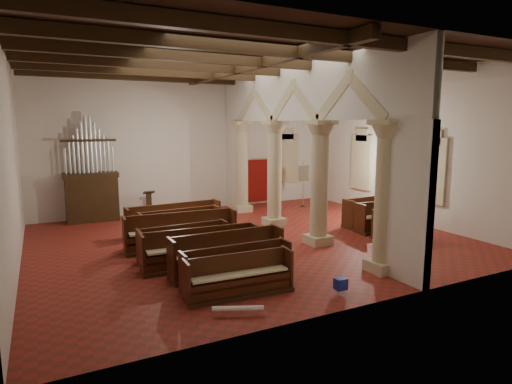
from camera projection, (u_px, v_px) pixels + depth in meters
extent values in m
plane|color=maroon|center=(250.00, 240.00, 14.78)|extent=(14.00, 14.00, 0.00)
plane|color=#331D11|center=(249.00, 60.00, 13.83)|extent=(14.00, 14.00, 0.00)
cube|color=silver|center=(192.00, 145.00, 19.59)|extent=(14.00, 0.02, 6.00)
cube|color=silver|center=(374.00, 170.00, 9.01)|extent=(14.00, 0.02, 6.00)
cube|color=silver|center=(10.00, 161.00, 11.18)|extent=(0.02, 12.00, 6.00)
cube|color=silver|center=(404.00, 148.00, 17.42)|extent=(0.02, 12.00, 6.00)
cube|color=#BEB18D|center=(382.00, 266.00, 11.59)|extent=(0.75, 0.75, 0.30)
cylinder|color=#BEB18D|center=(385.00, 201.00, 11.30)|extent=(0.56, 0.56, 3.30)
cube|color=#BEB18D|center=(318.00, 240.00, 14.23)|extent=(0.75, 0.75, 0.30)
cylinder|color=#BEB18D|center=(319.00, 186.00, 13.95)|extent=(0.56, 0.56, 3.30)
cube|color=#BEB18D|center=(274.00, 221.00, 16.88)|extent=(0.75, 0.75, 0.30)
cylinder|color=#BEB18D|center=(274.00, 176.00, 16.59)|extent=(0.56, 0.56, 3.30)
cube|color=#BEB18D|center=(242.00, 208.00, 19.52)|extent=(0.75, 0.75, 0.30)
cylinder|color=#BEB18D|center=(242.00, 169.00, 19.23)|extent=(0.56, 0.56, 3.30)
cube|color=silver|center=(296.00, 92.00, 14.78)|extent=(0.25, 11.90, 1.93)
cube|color=#2F6B56|center=(432.00, 171.00, 16.21)|extent=(0.03, 1.00, 2.20)
cube|color=#2F6B56|center=(362.00, 162.00, 19.74)|extent=(0.03, 1.00, 2.20)
cube|color=#2F6B56|center=(286.00, 158.00, 21.92)|extent=(1.00, 0.03, 2.20)
cube|color=#352310|center=(92.00, 199.00, 17.48)|extent=(2.00, 0.80, 1.80)
cube|color=#352310|center=(91.00, 175.00, 17.32)|extent=(2.10, 0.85, 0.20)
cube|color=#322310|center=(149.00, 215.00, 18.64)|extent=(0.41, 0.41, 0.09)
cube|color=#322310|center=(149.00, 204.00, 18.57)|extent=(0.20, 0.20, 0.99)
cube|color=#322310|center=(149.00, 192.00, 18.42)|extent=(0.45, 0.36, 0.17)
cube|color=maroon|center=(261.00, 181.00, 21.37)|extent=(1.60, 0.06, 2.10)
cylinder|color=gold|center=(261.00, 159.00, 21.18)|extent=(1.80, 0.04, 0.04)
cone|color=#352310|center=(303.00, 206.00, 20.63)|extent=(0.32, 0.32, 0.11)
cylinder|color=gold|center=(303.00, 185.00, 20.46)|extent=(0.04, 0.04, 2.16)
cylinder|color=gold|center=(304.00, 164.00, 20.31)|extent=(0.19, 0.62, 0.03)
cube|color=navy|center=(304.00, 173.00, 20.36)|extent=(0.48, 0.15, 0.77)
cube|color=navy|center=(341.00, 284.00, 10.06)|extent=(0.28, 0.23, 0.28)
cube|color=navy|center=(266.00, 252.00, 12.46)|extent=(0.40, 0.36, 0.34)
cube|color=navy|center=(218.00, 248.00, 12.87)|extent=(0.37, 0.32, 0.33)
cylinder|color=silver|center=(238.00, 308.00, 8.90)|extent=(1.03, 0.54, 0.11)
cylinder|color=white|center=(247.00, 276.00, 10.79)|extent=(1.00, 0.31, 0.10)
cube|color=#352310|center=(239.00, 293.00, 10.00)|extent=(2.61, 0.79, 0.09)
cube|color=#3B240C|center=(240.00, 283.00, 9.92)|extent=(2.44, 0.50, 0.42)
cube|color=#3B240C|center=(236.00, 271.00, 10.07)|extent=(2.43, 0.19, 0.88)
cube|color=#3B240C|center=(187.00, 282.00, 9.38)|extent=(0.09, 0.56, 0.88)
cube|color=#3B240C|center=(285.00, 265.00, 10.50)|extent=(0.09, 0.56, 0.88)
cube|color=beige|center=(240.00, 274.00, 9.88)|extent=(2.34, 0.46, 0.05)
cube|color=#352310|center=(237.00, 284.00, 10.57)|extent=(2.80, 0.68, 0.10)
cube|color=#3A1B0C|center=(238.00, 274.00, 10.49)|extent=(2.65, 0.39, 0.43)
cube|color=#3A1B0C|center=(234.00, 262.00, 10.65)|extent=(2.65, 0.08, 0.91)
cube|color=#3A1B0C|center=(183.00, 273.00, 9.90)|extent=(0.07, 0.58, 0.91)
cube|color=#3A1B0C|center=(285.00, 256.00, 11.12)|extent=(0.07, 0.58, 0.91)
cube|color=beige|center=(238.00, 265.00, 10.45)|extent=(2.55, 0.36, 0.05)
cube|color=#352310|center=(228.00, 271.00, 11.46)|extent=(3.13, 0.78, 0.11)
cube|color=#3B1D0C|center=(229.00, 261.00, 11.36)|extent=(2.97, 0.46, 0.48)
cube|color=#3B1D0C|center=(225.00, 249.00, 11.54)|extent=(2.97, 0.11, 1.02)
cube|color=#3B1D0C|center=(171.00, 259.00, 10.71)|extent=(0.08, 0.64, 1.02)
cube|color=#3B1D0C|center=(277.00, 244.00, 12.06)|extent=(0.08, 0.64, 1.02)
cube|color=beige|center=(228.00, 252.00, 11.32)|extent=(2.86, 0.42, 0.05)
cube|color=#352310|center=(201.00, 265.00, 11.99)|extent=(3.30, 0.90, 0.10)
cube|color=#3A1A0C|center=(202.00, 255.00, 11.90)|extent=(3.14, 0.58, 0.47)
cube|color=#3A1A0C|center=(199.00, 244.00, 12.07)|extent=(3.12, 0.24, 0.98)
cube|color=#3A1A0C|center=(143.00, 254.00, 11.21)|extent=(0.11, 0.62, 0.98)
cube|color=#3A1A0C|center=(252.00, 239.00, 12.63)|extent=(0.11, 0.62, 0.98)
cube|color=beige|center=(201.00, 247.00, 11.86)|extent=(3.01, 0.54, 0.05)
cube|color=#352310|center=(185.00, 256.00, 12.80)|extent=(2.74, 0.76, 0.09)
cube|color=#3A1F0C|center=(185.00, 248.00, 12.72)|extent=(2.58, 0.47, 0.42)
cube|color=#3A1F0C|center=(182.00, 239.00, 12.87)|extent=(2.57, 0.16, 0.89)
cube|color=#3A1F0C|center=(139.00, 245.00, 12.15)|extent=(0.09, 0.57, 0.89)
cube|color=#3A1F0C|center=(225.00, 235.00, 13.33)|extent=(0.09, 0.57, 0.89)
cube|color=beige|center=(185.00, 240.00, 12.68)|extent=(2.47, 0.43, 0.05)
cube|color=#352310|center=(182.00, 246.00, 13.77)|extent=(3.60, 0.99, 0.11)
cube|color=#3B220C|center=(182.00, 238.00, 13.67)|extent=(3.43, 0.65, 0.49)
cube|color=#3B220C|center=(180.00, 228.00, 13.85)|extent=(3.41, 0.29, 1.04)
cube|color=#3B220C|center=(125.00, 235.00, 12.92)|extent=(0.12, 0.66, 1.04)
cube|color=#3B220C|center=(231.00, 223.00, 14.47)|extent=(0.12, 0.66, 1.04)
cube|color=beige|center=(182.00, 229.00, 13.63)|extent=(3.29, 0.60, 0.05)
cube|color=#352310|center=(181.00, 240.00, 14.55)|extent=(2.80, 0.90, 0.10)
cube|color=#411B0D|center=(181.00, 232.00, 14.46)|extent=(2.63, 0.58, 0.47)
cube|color=#411B0D|center=(179.00, 223.00, 14.63)|extent=(2.61, 0.23, 0.99)
cube|color=#411B0D|center=(140.00, 228.00, 13.88)|extent=(0.11, 0.63, 0.99)
cube|color=#411B0D|center=(217.00, 220.00, 15.08)|extent=(0.11, 0.63, 0.99)
cube|color=beige|center=(181.00, 224.00, 14.42)|extent=(2.53, 0.53, 0.05)
cube|color=#352310|center=(175.00, 232.00, 15.54)|extent=(3.47, 0.93, 0.11)
cube|color=#411C0D|center=(175.00, 225.00, 15.45)|extent=(3.30, 0.61, 0.47)
cube|color=#411C0D|center=(173.00, 217.00, 15.62)|extent=(3.28, 0.26, 1.00)
cube|color=#411C0D|center=(127.00, 222.00, 14.72)|extent=(0.11, 0.63, 1.00)
cube|color=#411C0D|center=(217.00, 213.00, 16.22)|extent=(0.11, 0.63, 1.00)
cube|color=beige|center=(175.00, 218.00, 15.41)|extent=(3.17, 0.56, 0.05)
cube|color=#352310|center=(398.00, 236.00, 15.04)|extent=(1.95, 0.76, 0.10)
cube|color=#471E0F|center=(400.00, 229.00, 14.96)|extent=(1.79, 0.46, 0.44)
cube|color=#471E0F|center=(395.00, 221.00, 15.12)|extent=(1.78, 0.13, 0.94)
cube|color=#471E0F|center=(378.00, 225.00, 14.57)|extent=(0.09, 0.59, 0.94)
cube|color=#471E0F|center=(418.00, 219.00, 15.39)|extent=(0.09, 0.59, 0.94)
cube|color=beige|center=(400.00, 222.00, 14.92)|extent=(1.72, 0.41, 0.05)
cube|color=#352310|center=(380.00, 230.00, 15.87)|extent=(1.96, 0.86, 0.11)
cube|color=#3E1F0D|center=(382.00, 223.00, 15.78)|extent=(1.79, 0.54, 0.48)
cube|color=#3E1F0D|center=(377.00, 215.00, 15.95)|extent=(1.76, 0.19, 1.01)
cube|color=#3E1F0D|center=(361.00, 218.00, 15.39)|extent=(0.11, 0.64, 1.01)
cube|color=#3E1F0D|center=(399.00, 213.00, 16.21)|extent=(0.11, 0.64, 1.01)
cube|color=beige|center=(382.00, 216.00, 15.73)|extent=(1.71, 0.49, 0.05)
cube|color=#352310|center=(365.00, 225.00, 16.67)|extent=(1.93, 0.88, 0.11)
cube|color=#3B250C|center=(367.00, 218.00, 16.58)|extent=(1.76, 0.55, 0.48)
cube|color=#3B250C|center=(363.00, 210.00, 16.75)|extent=(1.73, 0.20, 1.02)
cube|color=#3B250C|center=(347.00, 213.00, 16.20)|extent=(0.12, 0.65, 1.02)
cube|color=#3B250C|center=(383.00, 209.00, 17.01)|extent=(0.12, 0.65, 1.02)
cube|color=beige|center=(367.00, 211.00, 16.54)|extent=(1.69, 0.50, 0.05)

